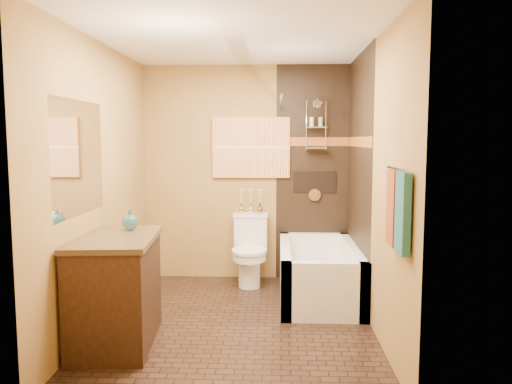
# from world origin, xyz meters

# --- Properties ---
(floor) EXTENTS (3.00, 3.00, 0.00)m
(floor) POSITION_xyz_m (0.00, 0.00, 0.00)
(floor) COLOR black
(floor) RESTS_ON ground
(wall_left) EXTENTS (0.02, 3.00, 2.50)m
(wall_left) POSITION_xyz_m (-1.20, 0.00, 1.25)
(wall_left) COLOR #AF8643
(wall_left) RESTS_ON floor
(wall_right) EXTENTS (0.02, 3.00, 2.50)m
(wall_right) POSITION_xyz_m (1.20, 0.00, 1.25)
(wall_right) COLOR #AF8643
(wall_right) RESTS_ON floor
(wall_back) EXTENTS (2.40, 0.02, 2.50)m
(wall_back) POSITION_xyz_m (0.00, 1.50, 1.25)
(wall_back) COLOR #AF8643
(wall_back) RESTS_ON floor
(wall_front) EXTENTS (2.40, 0.02, 2.50)m
(wall_front) POSITION_xyz_m (0.00, -1.50, 1.25)
(wall_front) COLOR #AF8643
(wall_front) RESTS_ON floor
(ceiling) EXTENTS (3.00, 3.00, 0.00)m
(ceiling) POSITION_xyz_m (0.00, 0.00, 2.50)
(ceiling) COLOR silver
(ceiling) RESTS_ON wall_back
(alcove_tile_back) EXTENTS (0.85, 0.01, 2.50)m
(alcove_tile_back) POSITION_xyz_m (0.78, 1.49, 1.25)
(alcove_tile_back) COLOR black
(alcove_tile_back) RESTS_ON wall_back
(alcove_tile_right) EXTENTS (0.01, 1.50, 2.50)m
(alcove_tile_right) POSITION_xyz_m (1.19, 0.75, 1.25)
(alcove_tile_right) COLOR black
(alcove_tile_right) RESTS_ON wall_right
(mosaic_band_back) EXTENTS (0.85, 0.01, 0.10)m
(mosaic_band_back) POSITION_xyz_m (0.78, 1.48, 1.62)
(mosaic_band_back) COLOR maroon
(mosaic_band_back) RESTS_ON alcove_tile_back
(mosaic_band_right) EXTENTS (0.01, 1.50, 0.10)m
(mosaic_band_right) POSITION_xyz_m (1.18, 0.75, 1.62)
(mosaic_band_right) COLOR maroon
(mosaic_band_right) RESTS_ON alcove_tile_right
(alcove_niche) EXTENTS (0.50, 0.01, 0.25)m
(alcove_niche) POSITION_xyz_m (0.80, 1.48, 1.15)
(alcove_niche) COLOR black
(alcove_niche) RESTS_ON alcove_tile_back
(shower_fixtures) EXTENTS (0.24, 0.33, 1.16)m
(shower_fixtures) POSITION_xyz_m (0.80, 1.38, 1.67)
(shower_fixtures) COLOR silver
(shower_fixtures) RESTS_ON floor
(curtain_rod) EXTENTS (0.03, 1.55, 0.03)m
(curtain_rod) POSITION_xyz_m (0.40, 0.75, 2.02)
(curtain_rod) COLOR silver
(curtain_rod) RESTS_ON wall_back
(towel_bar) EXTENTS (0.02, 0.55, 0.02)m
(towel_bar) POSITION_xyz_m (1.15, -1.05, 1.45)
(towel_bar) COLOR silver
(towel_bar) RESTS_ON wall_right
(towel_teal) EXTENTS (0.05, 0.22, 0.52)m
(towel_teal) POSITION_xyz_m (1.16, -1.18, 1.18)
(towel_teal) COLOR #1D5661
(towel_teal) RESTS_ON towel_bar
(towel_rust) EXTENTS (0.05, 0.22, 0.52)m
(towel_rust) POSITION_xyz_m (1.16, -0.92, 1.18)
(towel_rust) COLOR maroon
(towel_rust) RESTS_ON towel_bar
(sunset_painting) EXTENTS (0.90, 0.04, 0.70)m
(sunset_painting) POSITION_xyz_m (0.06, 1.48, 1.55)
(sunset_painting) COLOR #DB6433
(sunset_painting) RESTS_ON wall_back
(vanity_mirror) EXTENTS (0.01, 1.00, 0.90)m
(vanity_mirror) POSITION_xyz_m (-1.19, -0.50, 1.50)
(vanity_mirror) COLOR white
(vanity_mirror) RESTS_ON wall_left
(bathtub) EXTENTS (0.80, 1.50, 0.55)m
(bathtub) POSITION_xyz_m (0.80, 0.75, 0.22)
(bathtub) COLOR white
(bathtub) RESTS_ON floor
(toilet) EXTENTS (0.40, 0.59, 0.79)m
(toilet) POSITION_xyz_m (0.06, 1.21, 0.40)
(toilet) COLOR white
(toilet) RESTS_ON floor
(vanity) EXTENTS (0.70, 1.05, 0.88)m
(vanity) POSITION_xyz_m (-0.92, -0.50, 0.44)
(vanity) COLOR black
(vanity) RESTS_ON floor
(teal_bottle) EXTENTS (0.17, 0.17, 0.21)m
(teal_bottle) POSITION_xyz_m (-0.87, -0.23, 0.97)
(teal_bottle) COLOR #256671
(teal_bottle) RESTS_ON vanity
(bud_vases) EXTENTS (0.27, 0.06, 0.27)m
(bud_vases) POSITION_xyz_m (0.06, 1.39, 0.94)
(bud_vases) COLOR gold
(bud_vases) RESTS_ON toilet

